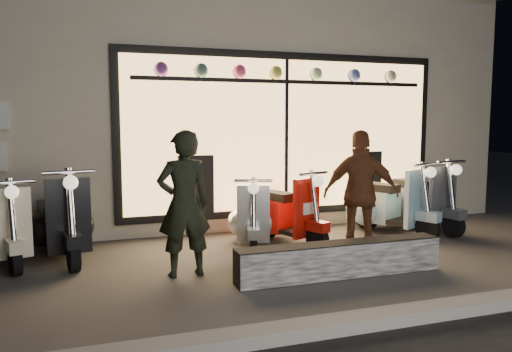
{
  "coord_description": "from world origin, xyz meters",
  "views": [
    {
      "loc": [
        -2.25,
        -5.61,
        1.78
      ],
      "look_at": [
        -0.16,
        0.6,
        1.05
      ],
      "focal_mm": 35.0,
      "sensor_mm": 36.0,
      "label": 1
    }
  ],
  "objects_px": {
    "scooter_silver": "(253,217)",
    "woman": "(361,194)",
    "graffiti_barrier": "(340,259)",
    "man": "(184,204)",
    "scooter_red": "(279,213)"
  },
  "relations": [
    {
      "from": "graffiti_barrier",
      "to": "scooter_red",
      "type": "xyz_separation_m",
      "value": [
        -0.04,
        1.81,
        0.22
      ]
    },
    {
      "from": "graffiti_barrier",
      "to": "scooter_red",
      "type": "height_order",
      "value": "scooter_red"
    },
    {
      "from": "scooter_silver",
      "to": "woman",
      "type": "height_order",
      "value": "woman"
    },
    {
      "from": "graffiti_barrier",
      "to": "man",
      "type": "relative_size",
      "value": 1.47
    },
    {
      "from": "scooter_red",
      "to": "man",
      "type": "height_order",
      "value": "man"
    },
    {
      "from": "woman",
      "to": "scooter_silver",
      "type": "bearing_deg",
      "value": -20.77
    },
    {
      "from": "scooter_red",
      "to": "scooter_silver",
      "type": "bearing_deg",
      "value": 163.14
    },
    {
      "from": "graffiti_barrier",
      "to": "scooter_red",
      "type": "relative_size",
      "value": 1.72
    },
    {
      "from": "woman",
      "to": "man",
      "type": "bearing_deg",
      "value": 24.8
    },
    {
      "from": "graffiti_barrier",
      "to": "scooter_silver",
      "type": "xyz_separation_m",
      "value": [
        -0.46,
        1.77,
        0.19
      ]
    },
    {
      "from": "graffiti_barrier",
      "to": "man",
      "type": "height_order",
      "value": "man"
    },
    {
      "from": "scooter_red",
      "to": "man",
      "type": "distance_m",
      "value": 2.08
    },
    {
      "from": "graffiti_barrier",
      "to": "woman",
      "type": "height_order",
      "value": "woman"
    },
    {
      "from": "scooter_silver",
      "to": "woman",
      "type": "xyz_separation_m",
      "value": [
        1.14,
        -1.05,
        0.44
      ]
    },
    {
      "from": "scooter_red",
      "to": "woman",
      "type": "distance_m",
      "value": 1.37
    }
  ]
}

